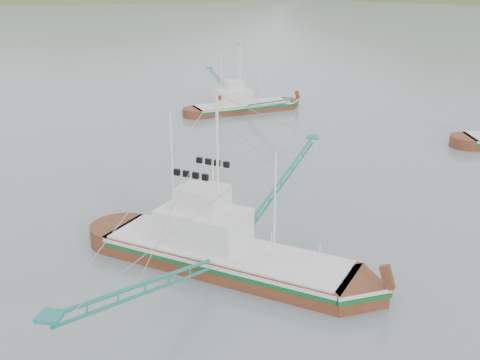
# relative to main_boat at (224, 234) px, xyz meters

# --- Properties ---
(ground) EXTENTS (1200.00, 1200.00, 0.00)m
(ground) POSITION_rel_main_boat_xyz_m (-0.23, 2.36, -2.47)
(ground) COLOR slate
(ground) RESTS_ON ground
(main_boat) EXTENTS (17.69, 30.12, 12.56)m
(main_boat) POSITION_rel_main_boat_xyz_m (0.00, 0.00, 0.00)
(main_boat) COLOR #592712
(main_boat) RESTS_ON ground
(bg_boat_far) EXTENTS (17.16, 22.33, 9.94)m
(bg_boat_far) POSITION_rel_main_boat_xyz_m (-5.45, 44.17, -0.37)
(bg_boat_far) COLOR #592712
(bg_boat_far) RESTS_ON ground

